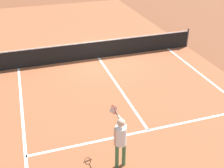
% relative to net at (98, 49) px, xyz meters
% --- Properties ---
extents(ground_plane, '(60.00, 60.00, 0.00)m').
position_rel_net_xyz_m(ground_plane, '(0.00, 0.00, -0.49)').
color(ground_plane, brown).
extents(court_surface_inbounds, '(10.62, 24.40, 0.00)m').
position_rel_net_xyz_m(court_surface_inbounds, '(0.00, 0.00, -0.49)').
color(court_surface_inbounds, '#9E5433').
rests_on(court_surface_inbounds, ground_plane).
extents(line_sideline_left, '(0.10, 11.89, 0.01)m').
position_rel_net_xyz_m(line_sideline_left, '(-4.11, -5.95, -0.49)').
color(line_sideline_left, white).
rests_on(line_sideline_left, ground_plane).
extents(line_service_near, '(8.22, 0.10, 0.01)m').
position_rel_net_xyz_m(line_service_near, '(0.00, -6.40, -0.49)').
color(line_service_near, white).
rests_on(line_service_near, ground_plane).
extents(line_center_service, '(0.10, 6.40, 0.01)m').
position_rel_net_xyz_m(line_center_service, '(0.00, -3.20, -0.49)').
color(line_center_service, white).
rests_on(line_center_service, ground_plane).
extents(net, '(10.67, 0.09, 1.07)m').
position_rel_net_xyz_m(net, '(0.00, 0.00, 0.00)').
color(net, '#33383D').
rests_on(net, ground_plane).
extents(player_near, '(0.42, 1.23, 1.70)m').
position_rel_net_xyz_m(player_near, '(-1.46, -7.62, 0.57)').
color(player_near, '#3F7247').
rests_on(player_near, ground_plane).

